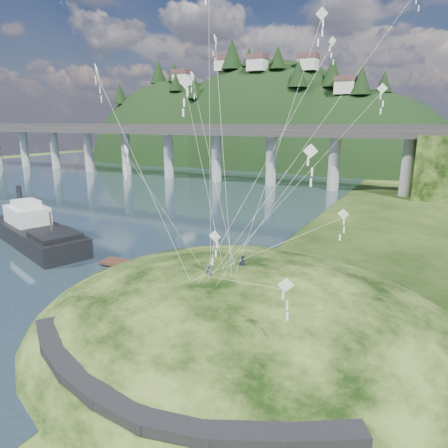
% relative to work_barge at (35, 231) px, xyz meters
% --- Properties ---
extents(ground, '(320.00, 320.00, 0.00)m').
position_rel_work_barge_xyz_m(ground, '(25.56, -9.24, -1.80)').
color(ground, black).
rests_on(ground, ground).
extents(grass_hill, '(36.00, 32.00, 13.00)m').
position_rel_work_barge_xyz_m(grass_hill, '(33.56, -7.24, -3.30)').
color(grass_hill, black).
rests_on(grass_hill, ground).
extents(footpath, '(22.29, 5.84, 0.83)m').
position_rel_work_barge_xyz_m(footpath, '(33.02, -18.99, 0.28)').
color(footpath, black).
rests_on(footpath, ground).
extents(bridge, '(160.00, 11.00, 15.00)m').
position_rel_work_barge_xyz_m(bridge, '(-0.90, 60.82, 7.90)').
color(bridge, '#2D2B2B').
rests_on(bridge, ground).
extents(far_ridge, '(153.00, 70.00, 94.50)m').
position_rel_work_barge_xyz_m(far_ridge, '(-18.02, 112.93, -9.24)').
color(far_ridge, black).
rests_on(far_ridge, ground).
extents(work_barge, '(21.26, 11.94, 7.19)m').
position_rel_work_barge_xyz_m(work_barge, '(0.00, 0.00, 0.00)').
color(work_barge, black).
rests_on(work_barge, ground).
extents(wooden_dock, '(12.62, 2.69, 0.89)m').
position_rel_work_barge_xyz_m(wooden_dock, '(19.52, -1.01, -1.41)').
color(wooden_dock, '#331E14').
rests_on(wooden_dock, ground).
extents(kite_flyers, '(2.16, 3.36, 1.68)m').
position_rel_work_barge_xyz_m(kite_flyers, '(32.56, -7.73, 3.95)').
color(kite_flyers, '#272B34').
rests_on(kite_flyers, ground).
extents(kite_swarm, '(18.54, 18.30, 19.84)m').
position_rel_work_barge_xyz_m(kite_swarm, '(33.86, -7.04, 15.06)').
color(kite_swarm, white).
rests_on(kite_swarm, ground).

